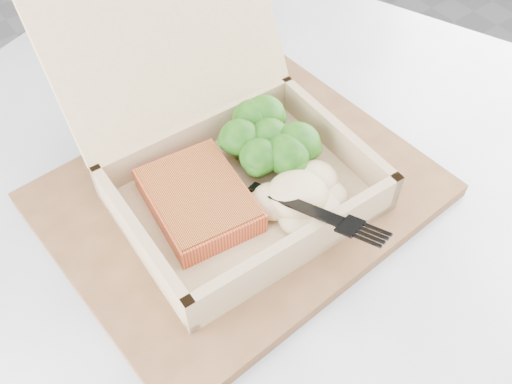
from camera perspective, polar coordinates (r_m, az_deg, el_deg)
floor at (r=1.54m, az=-20.73°, el=-7.50°), size 4.00×4.00×0.00m
cafe_table at (r=0.75m, az=-0.41°, el=-11.35°), size 1.14×1.14×0.76m
serving_tray at (r=0.60m, az=-1.65°, el=-0.25°), size 0.39×0.32×0.02m
takeout_container at (r=0.57m, az=-3.77°, el=5.26°), size 0.25×0.28×0.21m
salmon_fillet at (r=0.56m, az=-5.78°, el=-0.80°), size 0.10×0.13×0.02m
broccoli_pile at (r=0.60m, az=1.31°, el=5.09°), size 0.11×0.11×0.04m
mashed_potatoes at (r=0.55m, az=4.21°, el=-0.29°), size 0.10×0.09×0.03m
plastic_fork at (r=0.54m, az=2.09°, el=0.01°), size 0.05×0.16×0.04m
receipt at (r=0.73m, az=-14.08°, el=8.74°), size 0.08×0.15×0.00m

